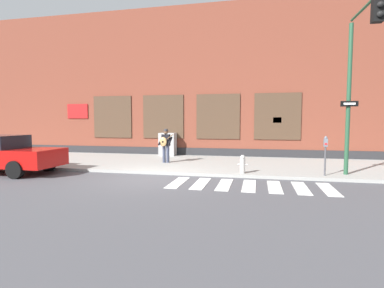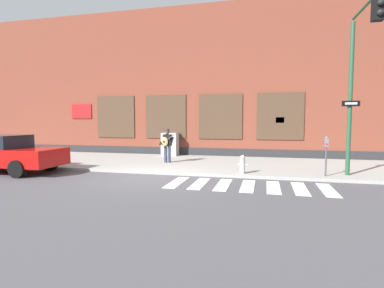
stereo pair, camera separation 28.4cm
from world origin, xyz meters
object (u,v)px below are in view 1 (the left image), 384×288
object	(u,v)px
traffic_light	(359,64)
utility_box	(168,144)
red_car	(2,154)
fire_hydrant	(243,164)
parking_meter	(325,150)
busker	(165,144)

from	to	relation	value
traffic_light	utility_box	xyz separation A→B (m)	(-8.30, 5.45, -3.20)
red_car	fire_hydrant	size ratio (longest dim) A/B	6.59
parking_meter	fire_hydrant	xyz separation A→B (m)	(-2.94, -0.13, -0.60)
utility_box	red_car	bearing A→B (deg)	-127.26
busker	fire_hydrant	xyz separation A→B (m)	(3.73, -2.19, -0.57)
busker	parking_meter	xyz separation A→B (m)	(6.67, -2.06, 0.03)
busker	parking_meter	bearing A→B (deg)	-17.15
red_car	traffic_light	xyz separation A→B (m)	(13.24, 1.04, 3.20)
parking_meter	traffic_light	bearing A→B (deg)	-28.48
busker	utility_box	bearing A→B (deg)	105.01
red_car	utility_box	bearing A→B (deg)	52.74
parking_meter	utility_box	distance (m)	8.97
busker	traffic_light	distance (m)	8.45
traffic_light	busker	bearing A→B (deg)	161.48
utility_box	traffic_light	bearing A→B (deg)	-33.28
red_car	fire_hydrant	xyz separation A→B (m)	(9.45, 1.37, -0.30)
red_car	parking_meter	distance (m)	12.48
busker	traffic_light	size ratio (longest dim) A/B	0.28
traffic_light	fire_hydrant	size ratio (longest dim) A/B	8.09
traffic_light	parking_meter	xyz separation A→B (m)	(-0.85, 0.46, -2.91)
red_car	fire_hydrant	world-z (taller)	red_car
traffic_light	parking_meter	distance (m)	3.06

